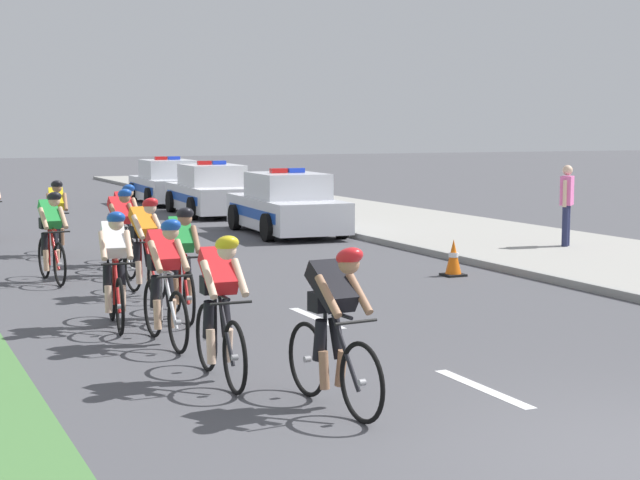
% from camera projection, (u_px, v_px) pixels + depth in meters
% --- Properties ---
extents(sidewalk_slab, '(5.07, 60.00, 0.12)m').
position_uv_depth(sidewalk_slab, '(467.00, 235.00, 23.29)').
color(sidewalk_slab, '#A3A099').
rests_on(sidewalk_slab, ground).
extents(kerb_edge, '(0.16, 60.00, 0.13)m').
position_uv_depth(kerb_edge, '(374.00, 239.00, 22.28)').
color(kerb_edge, '#9E9E99').
rests_on(kerb_edge, ground).
extents(lane_markings_centre, '(0.14, 17.60, 0.01)m').
position_uv_depth(lane_markings_centre, '(316.00, 318.00, 13.44)').
color(lane_markings_centre, white).
rests_on(lane_markings_centre, ground).
extents(cyclist_lead, '(0.44, 1.72, 1.56)m').
position_uv_depth(cyclist_lead, '(334.00, 325.00, 9.01)').
color(cyclist_lead, black).
rests_on(cyclist_lead, ground).
extents(cyclist_second, '(0.42, 1.72, 1.56)m').
position_uv_depth(cyclist_second, '(220.00, 306.00, 9.96)').
color(cyclist_second, black).
rests_on(cyclist_second, ground).
extents(cyclist_third, '(0.42, 1.72, 1.56)m').
position_uv_depth(cyclist_third, '(165.00, 280.00, 11.67)').
color(cyclist_third, black).
rests_on(cyclist_third, ground).
extents(cyclist_fourth, '(0.46, 1.72, 1.56)m').
position_uv_depth(cyclist_fourth, '(115.00, 267.00, 12.71)').
color(cyclist_fourth, black).
rests_on(cyclist_fourth, ground).
extents(cyclist_fifth, '(0.45, 1.72, 1.56)m').
position_uv_depth(cyclist_fifth, '(182.00, 261.00, 13.31)').
color(cyclist_fifth, black).
rests_on(cyclist_fifth, ground).
extents(cyclist_sixth, '(0.45, 1.72, 1.56)m').
position_uv_depth(cyclist_sixth, '(145.00, 245.00, 15.06)').
color(cyclist_sixth, black).
rests_on(cyclist_sixth, ground).
extents(cyclist_seventh, '(0.44, 1.72, 1.56)m').
position_uv_depth(cyclist_seventh, '(121.00, 231.00, 17.19)').
color(cyclist_seventh, black).
rests_on(cyclist_seventh, ground).
extents(cyclist_eighth, '(0.44, 1.72, 1.56)m').
position_uv_depth(cyclist_eighth, '(51.00, 236.00, 16.42)').
color(cyclist_eighth, black).
rests_on(cyclist_eighth, ground).
extents(cyclist_ninth, '(0.45, 1.72, 1.56)m').
position_uv_depth(cyclist_ninth, '(57.00, 217.00, 19.91)').
color(cyclist_ninth, black).
rests_on(cyclist_ninth, ground).
extents(cyclist_tenth, '(0.42, 1.72, 1.56)m').
position_uv_depth(cyclist_tenth, '(125.00, 223.00, 18.52)').
color(cyclist_tenth, black).
rests_on(cyclist_tenth, ground).
extents(police_car_nearest, '(2.22, 4.51, 1.59)m').
position_uv_depth(police_car_nearest, '(286.00, 206.00, 23.92)').
color(police_car_nearest, silver).
rests_on(police_car_nearest, ground).
extents(police_car_second, '(2.20, 4.50, 1.59)m').
position_uv_depth(police_car_second, '(211.00, 192.00, 29.11)').
color(police_car_second, white).
rests_on(police_car_second, ground).
extents(police_car_third, '(2.18, 4.49, 1.59)m').
position_uv_depth(police_car_third, '(167.00, 184.00, 33.36)').
color(police_car_third, silver).
rests_on(police_car_third, ground).
extents(traffic_cone_near, '(0.36, 0.36, 0.64)m').
position_uv_depth(traffic_cone_near, '(453.00, 258.00, 17.21)').
color(traffic_cone_near, black).
rests_on(traffic_cone_near, ground).
extents(spectator_middle, '(0.45, 0.40, 1.68)m').
position_uv_depth(spectator_middle, '(567.00, 200.00, 20.46)').
color(spectator_middle, '#23284C').
rests_on(spectator_middle, sidewalk_slab).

